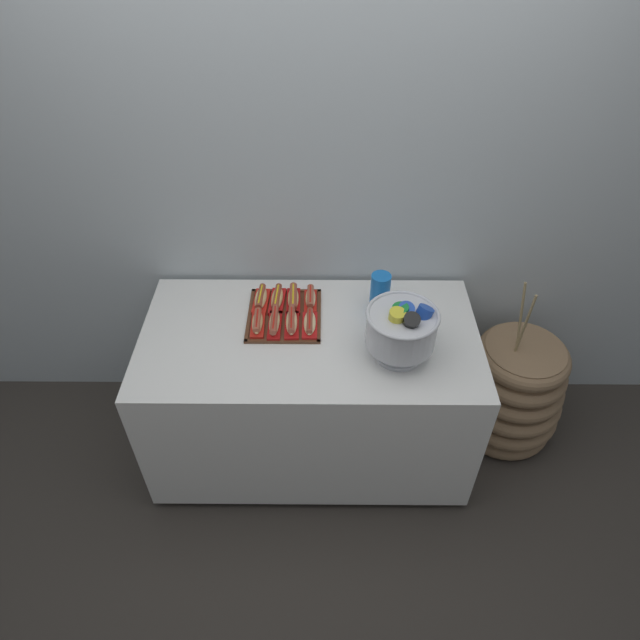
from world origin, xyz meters
The scene contains 15 objects.
ground_plane centered at (0.00, 0.00, 0.00)m, with size 10.00×10.00×0.00m, color #38332D.
back_wall centered at (0.00, 0.46, 1.30)m, with size 6.00×0.10×2.60m, color #B2BCC1.
buffet_table centered at (0.00, 0.00, 0.41)m, with size 1.49×0.78×0.78m.
floor_vase centered at (1.03, 0.11, 0.29)m, with size 0.53×0.53×0.96m.
serving_tray centered at (-0.12, 0.12, 0.79)m, with size 0.33×0.36×0.01m.
hot_dog_0 centered at (-0.23, 0.04, 0.82)m, with size 0.06×0.16×0.06m.
hot_dog_1 centered at (-0.15, 0.04, 0.82)m, with size 0.06×0.18×0.06m.
hot_dog_2 centered at (-0.08, 0.04, 0.82)m, with size 0.07×0.18×0.06m.
hot_dog_3 centered at (0.00, 0.04, 0.82)m, with size 0.07×0.17×0.06m.
hot_dog_4 centered at (-0.23, 0.20, 0.82)m, with size 0.07×0.17×0.06m.
hot_dog_5 centered at (-0.15, 0.20, 0.82)m, with size 0.07×0.18×0.06m.
hot_dog_6 centered at (-0.08, 0.20, 0.82)m, with size 0.07×0.18×0.06m.
hot_dog_7 centered at (0.00, 0.20, 0.82)m, with size 0.06×0.16×0.06m.
punch_bowl centered at (0.38, -0.12, 0.94)m, with size 0.30×0.30×0.27m.
cup_stack centered at (0.31, 0.16, 0.89)m, with size 0.09×0.09×0.20m.
Camera 1 is at (0.06, -1.75, 2.45)m, focal length 31.03 mm.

